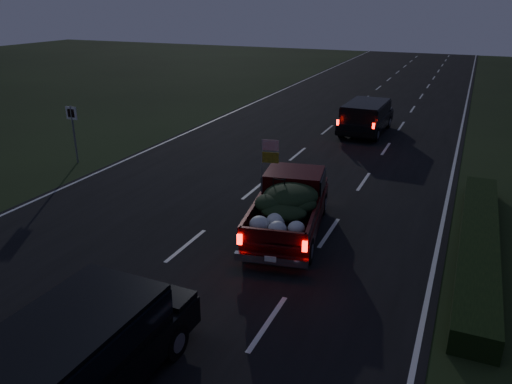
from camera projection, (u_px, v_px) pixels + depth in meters
The scene contains 7 objects.
ground at pixel (186, 246), 14.54m from camera, with size 120.00×120.00×0.00m, color black.
road_asphalt at pixel (186, 246), 14.53m from camera, with size 14.00×120.00×0.02m, color black.
hedge_row at pixel (478, 242), 14.10m from camera, with size 1.00×10.00×0.60m, color black.
route_sign at pixel (73, 126), 21.36m from camera, with size 0.55×0.08×2.50m.
pickup_truck at pixel (289, 203), 15.08m from camera, with size 2.69×5.18×2.59m.
lead_suv at pixel (366, 114), 26.31m from camera, with size 2.10×4.80×1.37m.
rear_suv at pixel (71, 353), 8.55m from camera, with size 2.28×4.91×1.40m.
Camera 1 is at (7.04, -11.10, 6.74)m, focal length 35.00 mm.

